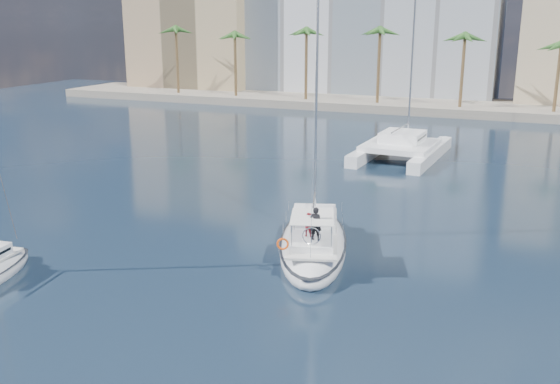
% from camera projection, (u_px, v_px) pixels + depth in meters
% --- Properties ---
extents(ground, '(160.00, 160.00, 0.00)m').
position_uv_depth(ground, '(249.00, 243.00, 37.16)').
color(ground, black).
rests_on(ground, ground).
extents(quay, '(120.00, 14.00, 1.20)m').
position_uv_depth(quay, '(425.00, 106.00, 91.37)').
color(quay, gray).
rests_on(quay, ground).
extents(building_modern, '(42.00, 16.00, 28.00)m').
position_uv_depth(building_modern, '(369.00, 12.00, 102.86)').
color(building_modern, silver).
rests_on(building_modern, ground).
extents(building_tan_left, '(22.00, 14.00, 22.00)m').
position_uv_depth(building_tan_left, '(199.00, 30.00, 111.06)').
color(building_tan_left, tan).
rests_on(building_tan_left, ground).
extents(palm_left, '(3.60, 3.60, 12.30)m').
position_uv_depth(palm_left, '(206.00, 36.00, 97.64)').
color(palm_left, brown).
rests_on(palm_left, ground).
extents(palm_centre, '(3.60, 3.60, 12.30)m').
position_uv_depth(palm_centre, '(424.00, 39.00, 85.21)').
color(palm_centre, brown).
rests_on(palm_centre, ground).
extents(main_sloop, '(7.19, 12.46, 17.62)m').
position_uv_depth(main_sloop, '(313.00, 242.00, 35.66)').
color(main_sloop, white).
rests_on(main_sloop, ground).
extents(catamaran, '(7.59, 14.00, 19.67)m').
position_uv_depth(catamaran, '(402.00, 145.00, 59.66)').
color(catamaran, white).
rests_on(catamaran, ground).
extents(seagull, '(1.08, 0.46, 0.20)m').
position_uv_depth(seagull, '(315.00, 207.00, 40.35)').
color(seagull, silver).
rests_on(seagull, ground).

